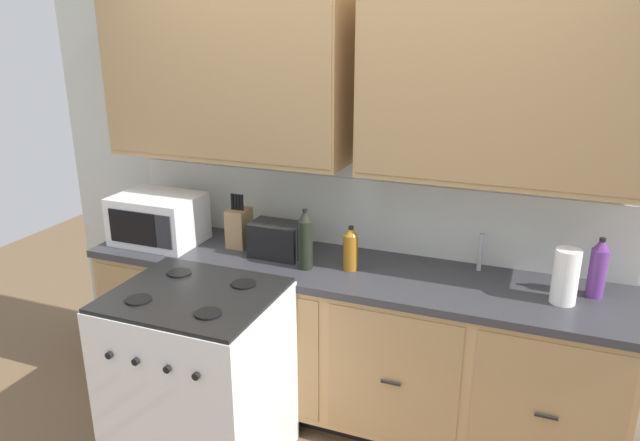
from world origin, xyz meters
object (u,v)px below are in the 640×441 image
Objects in this scene: microwave at (158,219)px; toaster at (277,239)px; bottle_violet at (598,268)px; knife_block at (239,227)px; bottle_amber at (351,248)px; stove_range at (199,380)px; bottle_dark at (305,240)px; paper_towel_roll at (566,276)px.

microwave is 1.71× the size of toaster.
knife_block is at bearing -179.07° from bottle_violet.
knife_block is at bearing 172.80° from bottle_amber.
stove_range is 0.90m from knife_block.
bottle_dark is at bearing -162.42° from bottle_amber.
paper_towel_roll is (1.59, 0.60, 0.56)m from stove_range.
bottle_dark is (0.34, 0.54, 0.59)m from stove_range.
bottle_dark is (0.94, -0.05, 0.02)m from microwave.
stove_range is 2.93× the size of bottle_dark.
bottle_dark is 1.41m from bottle_violet.
knife_block reaches higher than paper_towel_roll.
bottle_amber is at bearing 1.03° from microwave.
toaster is 0.24m from bottle_dark.
knife_block reaches higher than toaster.
toaster is 0.90× the size of knife_block.
microwave is 1.85× the size of paper_towel_roll.
bottle_dark is 1.37× the size of bottle_amber.
stove_range is 1.97m from bottle_violet.
paper_towel_roll is at bearing -3.20° from knife_block.
microwave is at bearing -176.05° from toaster.
toaster is at bearing 78.73° from stove_range.
stove_range is at bearing -157.23° from bottle_violet.
bottle_violet is at bearing 5.78° from bottle_amber.
microwave is at bearing 135.74° from stove_range.
bottle_dark reaches higher than stove_range.
paper_towel_roll is at bearing 0.33° from microwave.
paper_towel_roll is 0.80× the size of bottle_dark.
bottle_dark is at bearing 57.81° from stove_range.
microwave is 1.48× the size of bottle_dark.
paper_towel_roll is at bearing 2.86° from bottle_dark.
bottle_violet is (1.73, 0.73, 0.57)m from stove_range.
microwave is at bearing 176.96° from bottle_dark.
bottle_dark reaches higher than paper_towel_roll.
paper_towel_roll reaches higher than stove_range.
toaster is 0.27m from knife_block.
knife_block is (0.47, 0.11, -0.02)m from microwave.
paper_towel_roll is at bearing -1.48° from toaster.
stove_range is 0.99m from bottle_amber.
microwave reaches higher than toaster.
microwave is at bearing -176.58° from bottle_violet.
bottle_violet is (1.87, 0.03, 0.03)m from knife_block.
bottle_dark reaches higher than bottle_violet.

